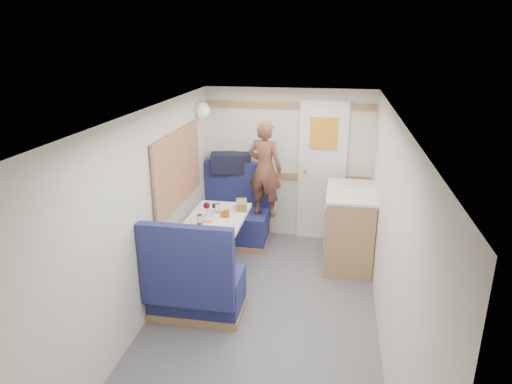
% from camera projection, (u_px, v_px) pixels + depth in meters
% --- Properties ---
extents(floor, '(4.50, 4.50, 0.00)m').
position_uv_depth(floor, '(259.00, 331.00, 4.27)').
color(floor, '#515156').
rests_on(floor, ground).
extents(ceiling, '(4.50, 4.50, 0.00)m').
position_uv_depth(ceiling, '(259.00, 118.00, 3.62)').
color(ceiling, silver).
rests_on(ceiling, wall_back).
extents(wall_back, '(2.20, 0.02, 2.00)m').
position_uv_depth(wall_back, '(288.00, 165.00, 6.04)').
color(wall_back, silver).
rests_on(wall_back, floor).
extents(wall_left, '(0.02, 4.50, 2.00)m').
position_uv_depth(wall_left, '(140.00, 224.00, 4.13)').
color(wall_left, silver).
rests_on(wall_left, floor).
extents(wall_right, '(0.02, 4.50, 2.00)m').
position_uv_depth(wall_right, '(390.00, 243.00, 3.76)').
color(wall_right, silver).
rests_on(wall_right, floor).
extents(oak_trim_low, '(2.15, 0.02, 0.08)m').
position_uv_depth(oak_trim_low, '(288.00, 176.00, 6.07)').
color(oak_trim_low, '#965F43').
rests_on(oak_trim_low, wall_back).
extents(oak_trim_high, '(2.15, 0.02, 0.08)m').
position_uv_depth(oak_trim_high, '(289.00, 106.00, 5.77)').
color(oak_trim_high, '#965F43').
rests_on(oak_trim_high, wall_back).
extents(side_window, '(0.04, 1.30, 0.72)m').
position_uv_depth(side_window, '(177.00, 168.00, 4.98)').
color(side_window, gray).
rests_on(side_window, wall_left).
extents(rear_door, '(0.62, 0.12, 1.86)m').
position_uv_depth(rear_door, '(322.00, 169.00, 5.94)').
color(rear_door, white).
rests_on(rear_door, wall_back).
extents(dinette_table, '(0.62, 0.92, 0.72)m').
position_uv_depth(dinette_table, '(217.00, 228.00, 5.13)').
color(dinette_table, white).
rests_on(dinette_table, floor).
extents(bench_far, '(0.90, 0.59, 1.05)m').
position_uv_depth(bench_far, '(235.00, 221.00, 6.02)').
color(bench_far, navy).
rests_on(bench_far, floor).
extents(bench_near, '(0.90, 0.59, 1.05)m').
position_uv_depth(bench_near, '(195.00, 289.00, 4.41)').
color(bench_near, navy).
rests_on(bench_near, floor).
extents(ledge, '(0.90, 0.14, 0.04)m').
position_uv_depth(ledge, '(238.00, 174.00, 6.07)').
color(ledge, '#965F43').
rests_on(ledge, bench_far).
extents(dome_light, '(0.20, 0.20, 0.20)m').
position_uv_depth(dome_light, '(202.00, 110.00, 5.60)').
color(dome_light, white).
rests_on(dome_light, wall_left).
extents(galley_counter, '(0.57, 0.92, 0.92)m').
position_uv_depth(galley_counter, '(349.00, 227.00, 5.43)').
color(galley_counter, '#965F43').
rests_on(galley_counter, floor).
extents(person, '(0.50, 0.39, 1.21)m').
position_uv_depth(person, '(265.00, 169.00, 5.65)').
color(person, brown).
rests_on(person, bench_far).
extents(duffel_bag, '(0.57, 0.35, 0.25)m').
position_uv_depth(duffel_bag, '(231.00, 163.00, 6.04)').
color(duffel_bag, black).
rests_on(duffel_bag, ledge).
extents(tray, '(0.32, 0.38, 0.02)m').
position_uv_depth(tray, '(217.00, 220.00, 4.93)').
color(tray, white).
rests_on(tray, dinette_table).
extents(orange_fruit, '(0.07, 0.07, 0.07)m').
position_uv_depth(orange_fruit, '(223.00, 213.00, 4.99)').
color(orange_fruit, '#D35609').
rests_on(orange_fruit, tray).
extents(cheese_block, '(0.10, 0.07, 0.04)m').
position_uv_depth(cheese_block, '(208.00, 221.00, 4.85)').
color(cheese_block, '#D3CD7A').
rests_on(cheese_block, tray).
extents(wine_glass, '(0.08, 0.08, 0.17)m').
position_uv_depth(wine_glass, '(207.00, 206.00, 5.01)').
color(wine_glass, white).
rests_on(wine_glass, dinette_table).
extents(tumbler_left, '(0.06, 0.06, 0.10)m').
position_uv_depth(tumbler_left, '(200.00, 219.00, 4.84)').
color(tumbler_left, white).
rests_on(tumbler_left, dinette_table).
extents(tumbler_right, '(0.06, 0.06, 0.10)m').
position_uv_depth(tumbler_right, '(217.00, 208.00, 5.16)').
color(tumbler_right, white).
rests_on(tumbler_right, dinette_table).
extents(beer_glass, '(0.06, 0.06, 0.10)m').
position_uv_depth(beer_glass, '(227.00, 214.00, 4.99)').
color(beer_glass, '#8C4D14').
rests_on(beer_glass, dinette_table).
extents(pepper_grinder, '(0.04, 0.04, 0.10)m').
position_uv_depth(pepper_grinder, '(214.00, 208.00, 5.16)').
color(pepper_grinder, black).
rests_on(pepper_grinder, dinette_table).
extents(salt_grinder, '(0.04, 0.04, 0.10)m').
position_uv_depth(salt_grinder, '(213.00, 213.00, 5.02)').
color(salt_grinder, silver).
rests_on(salt_grinder, dinette_table).
extents(bread_loaf, '(0.17, 0.25, 0.09)m').
position_uv_depth(bread_loaf, '(241.00, 205.00, 5.26)').
color(bread_loaf, brown).
rests_on(bread_loaf, dinette_table).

